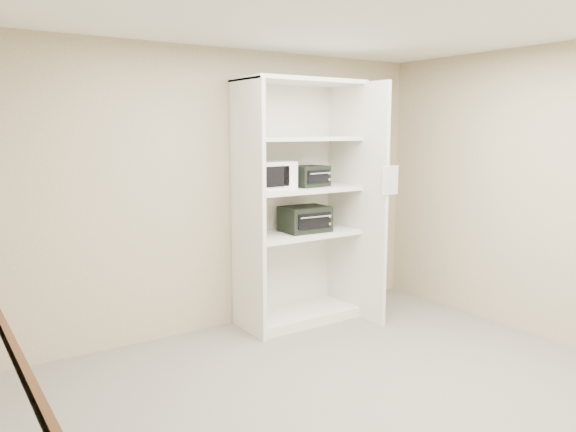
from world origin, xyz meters
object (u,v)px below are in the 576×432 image
shelving_unit (303,211)px  toaster_oven_lower (305,219)px  microwave (269,175)px  toaster_oven_upper (309,176)px

shelving_unit → toaster_oven_lower: (0.02, -0.01, -0.08)m
shelving_unit → toaster_oven_lower: shelving_unit is taller
shelving_unit → microwave: size_ratio=5.45×
shelving_unit → toaster_oven_upper: (0.09, 0.02, 0.34)m
microwave → toaster_oven_lower: 0.61m
toaster_oven_upper → toaster_oven_lower: 0.43m
toaster_oven_lower → toaster_oven_upper: bearing=24.2°
shelving_unit → toaster_oven_upper: size_ratio=6.69×
shelving_unit → microwave: bearing=174.7°
microwave → toaster_oven_lower: (0.40, -0.04, -0.46)m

